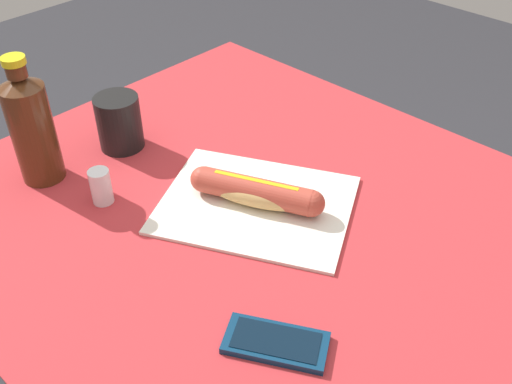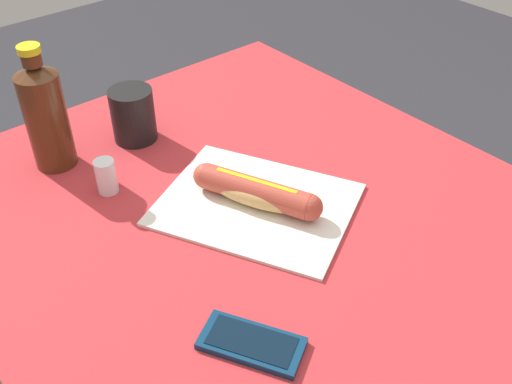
# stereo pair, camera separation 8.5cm
# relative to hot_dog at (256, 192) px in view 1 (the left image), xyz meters

# --- Properties ---
(dining_table) EXTENTS (1.09, 0.91, 0.76)m
(dining_table) POSITION_rel_hot_dog_xyz_m (0.03, -0.01, -0.17)
(dining_table) COLOR brown
(dining_table) RESTS_ON ground
(paper_wrapper) EXTENTS (0.40, 0.36, 0.01)m
(paper_wrapper) POSITION_rel_hot_dog_xyz_m (0.00, 0.00, -0.03)
(paper_wrapper) COLOR silver
(paper_wrapper) RESTS_ON dining_table
(hot_dog) EXTENTS (0.22, 0.12, 0.05)m
(hot_dog) POSITION_rel_hot_dog_xyz_m (0.00, 0.00, 0.00)
(hot_dog) COLOR tan
(hot_dog) RESTS_ON paper_wrapper
(cell_phone) EXTENTS (0.15, 0.12, 0.01)m
(cell_phone) POSITION_rel_hot_dog_xyz_m (0.22, -0.19, -0.02)
(cell_phone) COLOR #0A2D4C
(cell_phone) RESTS_ON dining_table
(soda_bottle) EXTENTS (0.08, 0.08, 0.23)m
(soda_bottle) POSITION_rel_hot_dog_xyz_m (-0.34, -0.20, 0.07)
(soda_bottle) COLOR #4C2814
(soda_bottle) RESTS_ON dining_table
(drinking_cup) EXTENTS (0.08, 0.08, 0.11)m
(drinking_cup) POSITION_rel_hot_dog_xyz_m (-0.32, -0.04, 0.02)
(drinking_cup) COLOR black
(drinking_cup) RESTS_ON dining_table
(salt_shaker) EXTENTS (0.04, 0.04, 0.06)m
(salt_shaker) POSITION_rel_hot_dog_xyz_m (-0.20, -0.17, 0.00)
(salt_shaker) COLOR silver
(salt_shaker) RESTS_ON dining_table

